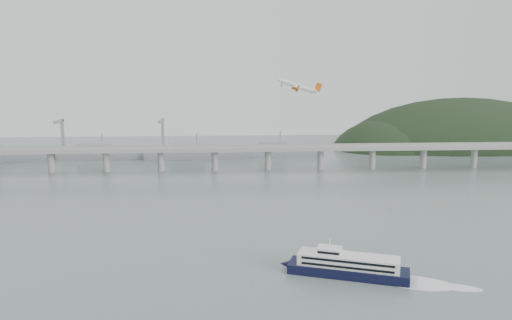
{
  "coord_description": "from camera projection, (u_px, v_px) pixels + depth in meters",
  "views": [
    {
      "loc": [
        -19.12,
        -260.4,
        93.59
      ],
      "look_at": [
        0.0,
        55.0,
        36.0
      ],
      "focal_mm": 35.0,
      "sensor_mm": 36.0,
      "label": 1
    }
  ],
  "objects": [
    {
      "name": "ferry",
      "position": [
        348.0,
        266.0,
        229.08
      ],
      "size": [
        86.71,
        38.46,
        16.99
      ],
      "rotation": [
        0.0,
        0.0,
        -0.34
      ],
      "color": "black",
      "rests_on": "ground"
    },
    {
      "name": "ground",
      "position": [
        262.0,
        242.0,
        273.63
      ],
      "size": [
        900.0,
        900.0,
        0.0
      ],
      "primitive_type": "plane",
      "color": "slate",
      "rests_on": "ground"
    },
    {
      "name": "airliner",
      "position": [
        298.0,
        86.0,
        351.86
      ],
      "size": [
        32.92,
        30.38,
        12.73
      ],
      "rotation": [
        0.05,
        -0.31,
        2.88
      ],
      "color": "white",
      "rests_on": "ground"
    },
    {
      "name": "headland",
      "position": [
        471.0,
        161.0,
        619.86
      ],
      "size": [
        365.0,
        155.0,
        156.0
      ],
      "color": "black",
      "rests_on": "ground"
    },
    {
      "name": "distant_fleet",
      "position": [
        96.0,
        154.0,
        523.58
      ],
      "size": [
        453.0,
        60.9,
        40.0
      ],
      "color": "gray",
      "rests_on": "ground"
    },
    {
      "name": "bridge",
      "position": [
        245.0,
        152.0,
        466.8
      ],
      "size": [
        800.0,
        22.0,
        23.9
      ],
      "color": "gray",
      "rests_on": "ground"
    }
  ]
}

